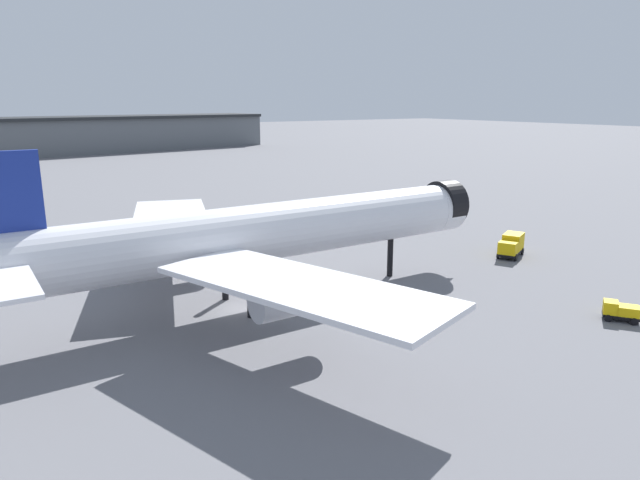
# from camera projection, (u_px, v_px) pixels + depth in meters

# --- Properties ---
(ground) EXTENTS (900.00, 900.00, 0.00)m
(ground) POSITION_uv_depth(u_px,v_px,m) (239.00, 309.00, 57.98)
(ground) COLOR slate
(airliner_near_gate) EXTENTS (61.27, 56.15, 16.85)m
(airliner_near_gate) POSITION_uv_depth(u_px,v_px,m) (256.00, 234.00, 57.70)
(airliner_near_gate) COLOR white
(airliner_near_gate) RESTS_ON ground
(service_truck_front) EXTENTS (5.95, 4.44, 3.00)m
(service_truck_front) POSITION_uv_depth(u_px,v_px,m) (511.00, 245.00, 77.12)
(service_truck_front) COLOR black
(service_truck_front) RESTS_ON ground
(baggage_tug_wing) EXTENTS (3.19, 3.55, 1.85)m
(baggage_tug_wing) POSITION_uv_depth(u_px,v_px,m) (620.00, 311.00, 54.72)
(baggage_tug_wing) COLOR black
(baggage_tug_wing) RESTS_ON ground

